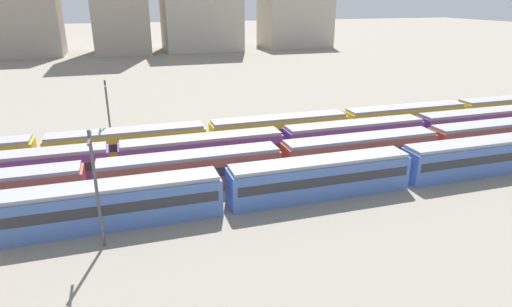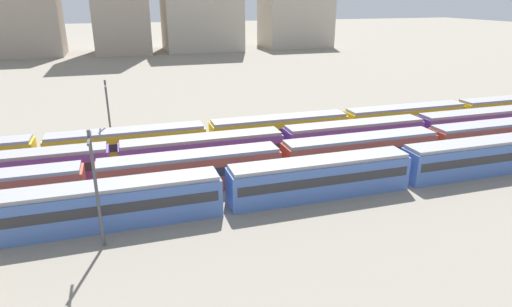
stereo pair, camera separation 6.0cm
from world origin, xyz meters
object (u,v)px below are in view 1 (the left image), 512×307
at_px(train_track_0, 320,177).
at_px(train_track_1, 281,161).
at_px(catenary_pole_1, 108,113).
at_px(catenary_pole_2, 96,184).
at_px(train_track_2, 419,130).
at_px(train_track_3, 280,130).

relative_size(train_track_0, train_track_1, 1.25).
relative_size(catenary_pole_1, catenary_pole_2, 0.96).
bearing_deg(train_track_0, catenary_pole_2, -170.64).
relative_size(train_track_0, train_track_2, 0.83).
bearing_deg(train_track_0, train_track_1, 111.86).
bearing_deg(train_track_3, train_track_2, -16.68).
relative_size(train_track_3, catenary_pole_2, 9.98).
bearing_deg(train_track_2, train_track_3, 163.32).
bearing_deg(train_track_3, train_track_1, -109.78).
height_order(train_track_3, catenary_pole_2, catenary_pole_2).
bearing_deg(catenary_pole_1, train_track_1, -38.13).
distance_m(train_track_1, train_track_2, 21.72).
relative_size(train_track_2, train_track_3, 1.20).
bearing_deg(train_track_2, train_track_0, -151.31).
bearing_deg(train_track_2, train_track_1, -166.15).
relative_size(train_track_1, catenary_pole_2, 7.97).
bearing_deg(catenary_pole_1, train_track_2, -12.09).
bearing_deg(catenary_pole_1, train_track_3, -8.12).
relative_size(train_track_0, catenary_pole_1, 10.34).
bearing_deg(train_track_1, train_track_2, 13.85).
height_order(catenary_pole_1, catenary_pole_2, catenary_pole_2).
height_order(train_track_1, catenary_pole_1, catenary_pole_1).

